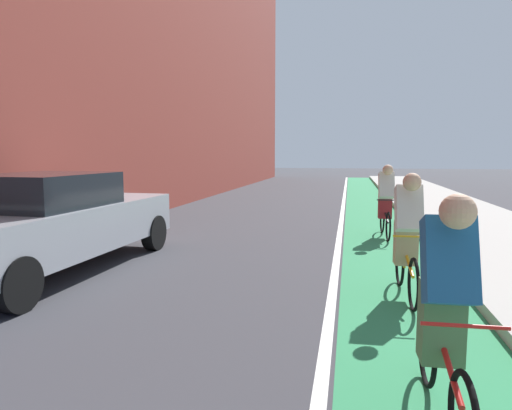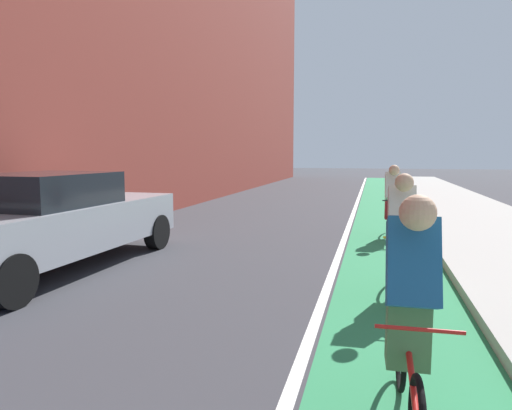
{
  "view_description": "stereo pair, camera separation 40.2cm",
  "coord_description": "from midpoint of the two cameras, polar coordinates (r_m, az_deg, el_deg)",
  "views": [
    {
      "loc": [
        2.0,
        3.75,
        1.82
      ],
      "look_at": [
        0.42,
        11.48,
        0.94
      ],
      "focal_mm": 32.07,
      "sensor_mm": 36.0,
      "label": 1
    },
    {
      "loc": [
        2.39,
        3.84,
        1.82
      ],
      "look_at": [
        0.42,
        11.48,
        0.94
      ],
      "focal_mm": 32.07,
      "sensor_mm": 36.0,
      "label": 2
    }
  ],
  "objects": [
    {
      "name": "ground_plane",
      "position": [
        13.4,
        2.0,
        -1.42
      ],
      "size": [
        91.88,
        91.88,
        0.0
      ],
      "primitive_type": "plane",
      "color": "#38383D"
    },
    {
      "name": "bike_lane_paint",
      "position": [
        15.21,
        13.41,
        -0.65
      ],
      "size": [
        1.6,
        41.77,
        0.0
      ],
      "primitive_type": "cube",
      "color": "#2D8451",
      "rests_on": "ground"
    },
    {
      "name": "lane_divider_stripe",
      "position": [
        15.21,
        10.02,
        -0.58
      ],
      "size": [
        0.12,
        41.77,
        0.0
      ],
      "primitive_type": "cube",
      "color": "white",
      "rests_on": "ground"
    },
    {
      "name": "sidewalk_right",
      "position": [
        15.47,
        22.36,
        -0.59
      ],
      "size": [
        3.21,
        41.77,
        0.14
      ],
      "primitive_type": "cube",
      "color": "#A8A59E",
      "rests_on": "ground"
    },
    {
      "name": "parked_sedan_silver",
      "position": [
        7.8,
        -25.34,
        -1.86
      ],
      "size": [
        1.93,
        4.71,
        1.53
      ],
      "color": "#9EA0A8",
      "rests_on": "ground"
    },
    {
      "name": "cyclist_mid",
      "position": [
        3.28,
        19.27,
        -11.36
      ],
      "size": [
        0.48,
        1.66,
        1.58
      ],
      "color": "black",
      "rests_on": "ground"
    },
    {
      "name": "cyclist_trailing",
      "position": [
        6.03,
        16.55,
        -3.2
      ],
      "size": [
        0.48,
        1.68,
        1.59
      ],
      "color": "black",
      "rests_on": "ground"
    },
    {
      "name": "cyclist_far",
      "position": [
        10.33,
        14.81,
        0.75
      ],
      "size": [
        0.48,
        1.67,
        1.59
      ],
      "color": "black",
      "rests_on": "ground"
    }
  ]
}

